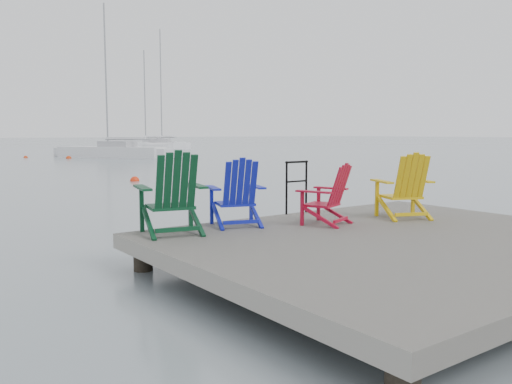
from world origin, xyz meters
TOP-DOWN VIEW (x-y plane):
  - ground at (0.00, 0.00)m, footprint 400.00×400.00m
  - dock at (0.00, 0.00)m, footprint 6.00×5.00m
  - handrail at (0.25, 2.45)m, footprint 0.48×0.04m
  - chair_green at (-2.36, 1.96)m, footprint 1.02×0.97m
  - chair_blue at (-1.30, 1.98)m, footprint 0.94×0.90m
  - chair_red at (-0.11, 1.29)m, footprint 0.87×0.84m
  - chair_yellow at (1.29, 0.99)m, footprint 1.01×0.97m
  - sailboat_near at (9.79, 35.17)m, footprint 6.57×8.30m
  - sailboat_mid at (20.91, 49.55)m, footprint 7.51×9.53m
  - sailboat_far at (20.39, 51.38)m, footprint 8.15×5.33m
  - buoy_a at (2.81, 15.14)m, footprint 0.37×0.37m
  - buoy_c at (6.42, 35.17)m, footprint 0.40×0.40m
  - buoy_d at (4.17, 38.14)m, footprint 0.31×0.31m

SIDE VIEW (x-z plane):
  - ground at x=0.00m, z-range 0.00..0.00m
  - buoy_a at x=2.81m, z-range -0.18..0.18m
  - buoy_c at x=6.42m, z-range -0.20..0.20m
  - buoy_d at x=4.17m, z-range -0.16..0.16m
  - dock at x=0.00m, z-range -0.35..1.05m
  - sailboat_mid at x=20.91m, z-range -6.29..7.00m
  - sailboat_near at x=9.79m, z-range -5.51..6.22m
  - sailboat_far at x=20.39m, z-range -5.21..5.92m
  - chair_red at x=-0.11m, z-range 0.50..1.41m
  - chair_blue at x=-1.30m, z-range 0.50..1.50m
  - chair_yellow at x=1.29m, z-range 0.50..1.54m
  - handrail at x=0.25m, z-range 0.59..1.49m
  - chair_green at x=-2.36m, z-range 0.50..1.62m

